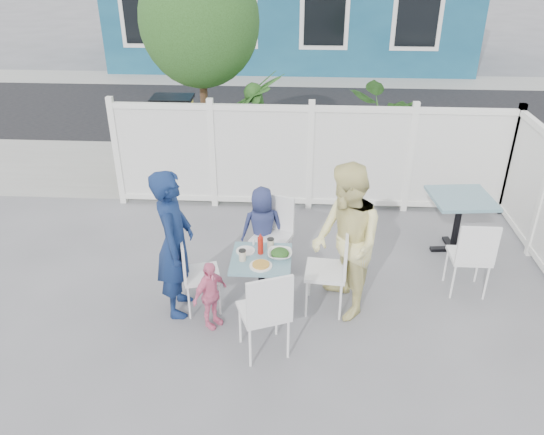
# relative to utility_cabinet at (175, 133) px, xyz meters

# --- Properties ---
(ground) EXTENTS (80.00, 80.00, 0.00)m
(ground) POSITION_rel_utility_cabinet_xyz_m (2.29, -4.00, -0.60)
(ground) COLOR slate
(near_sidewalk) EXTENTS (24.00, 2.60, 0.01)m
(near_sidewalk) POSITION_rel_utility_cabinet_xyz_m (2.29, -0.20, -0.60)
(near_sidewalk) COLOR gray
(near_sidewalk) RESTS_ON ground
(street) EXTENTS (24.00, 5.00, 0.01)m
(street) POSITION_rel_utility_cabinet_xyz_m (2.29, 3.50, -0.60)
(street) COLOR black
(street) RESTS_ON ground
(far_sidewalk) EXTENTS (24.00, 1.60, 0.01)m
(far_sidewalk) POSITION_rel_utility_cabinet_xyz_m (2.29, 6.60, -0.60)
(far_sidewalk) COLOR gray
(far_sidewalk) RESTS_ON ground
(fence_back) EXTENTS (5.86, 0.08, 1.60)m
(fence_back) POSITION_rel_utility_cabinet_xyz_m (2.39, -1.60, 0.18)
(fence_back) COLOR white
(fence_back) RESTS_ON ground
(tree) EXTENTS (1.80, 1.62, 3.59)m
(tree) POSITION_rel_utility_cabinet_xyz_m (0.69, -0.70, 1.99)
(tree) COLOR #382316
(tree) RESTS_ON ground
(utility_cabinet) EXTENTS (0.66, 0.48, 1.20)m
(utility_cabinet) POSITION_rel_utility_cabinet_xyz_m (0.00, 0.00, 0.00)
(utility_cabinet) COLOR gold
(utility_cabinet) RESTS_ON ground
(potted_shrub_a) EXTENTS (1.09, 1.09, 1.90)m
(potted_shrub_a) POSITION_rel_utility_cabinet_xyz_m (1.58, -0.90, 0.35)
(potted_shrub_a) COLOR #1E3D15
(potted_shrub_a) RESTS_ON ground
(potted_shrub_b) EXTENTS (2.02, 2.04, 1.71)m
(potted_shrub_b) POSITION_rel_utility_cabinet_xyz_m (3.79, -1.00, 0.26)
(potted_shrub_b) COLOR #1E3D15
(potted_shrub_b) RESTS_ON ground
(main_table) EXTENTS (0.64, 0.64, 0.68)m
(main_table) POSITION_rel_utility_cabinet_xyz_m (1.87, -4.17, -0.08)
(main_table) COLOR #3F6874
(main_table) RESTS_ON ground
(spare_table) EXTENTS (0.82, 0.82, 0.79)m
(spare_table) POSITION_rel_utility_cabinet_xyz_m (4.31, -2.76, 0.01)
(spare_table) COLOR #3F6874
(spare_table) RESTS_ON ground
(chair_left) EXTENTS (0.49, 0.50, 0.90)m
(chair_left) POSITION_rel_utility_cabinet_xyz_m (1.14, -4.19, -0.08)
(chair_left) COLOR white
(chair_left) RESTS_ON ground
(chair_right) EXTENTS (0.47, 0.49, 1.00)m
(chair_right) POSITION_rel_utility_cabinet_xyz_m (2.65, -4.10, -0.02)
(chair_right) COLOR white
(chair_right) RESTS_ON ground
(chair_back) EXTENTS (0.55, 0.54, 0.95)m
(chair_back) POSITION_rel_utility_cabinet_xyz_m (1.96, -3.31, -0.05)
(chair_back) COLOR white
(chair_back) RESTS_ON ground
(chair_near) EXTENTS (0.58, 0.57, 0.99)m
(chair_near) POSITION_rel_utility_cabinet_xyz_m (1.98, -4.91, -0.02)
(chair_near) COLOR white
(chair_near) RESTS_ON ground
(chair_spare) EXTENTS (0.43, 0.42, 0.96)m
(chair_spare) POSITION_rel_utility_cabinet_xyz_m (4.22, -3.74, -0.04)
(chair_spare) COLOR white
(chair_spare) RESTS_ON ground
(man) EXTENTS (0.44, 0.63, 1.67)m
(man) POSITION_rel_utility_cabinet_xyz_m (0.96, -4.20, 0.24)
(man) COLOR #11234F
(man) RESTS_ON ground
(woman) EXTENTS (0.87, 0.99, 1.73)m
(woman) POSITION_rel_utility_cabinet_xyz_m (2.76, -4.12, 0.26)
(woman) COLOR #EFDC4A
(woman) RESTS_ON ground
(boy) EXTENTS (0.59, 0.45, 1.07)m
(boy) POSITION_rel_utility_cabinet_xyz_m (1.82, -3.28, -0.06)
(boy) COLOR navy
(boy) RESTS_ON ground
(toddler) EXTENTS (0.43, 0.48, 0.78)m
(toddler) POSITION_rel_utility_cabinet_xyz_m (1.36, -4.48, -0.21)
(toddler) COLOR pink
(toddler) RESTS_ON ground
(plate_main) EXTENTS (0.24, 0.24, 0.01)m
(plate_main) POSITION_rel_utility_cabinet_xyz_m (1.88, -4.33, 0.08)
(plate_main) COLOR white
(plate_main) RESTS_ON main_table
(plate_side) EXTENTS (0.21, 0.21, 0.01)m
(plate_side) POSITION_rel_utility_cabinet_xyz_m (1.69, -4.05, 0.08)
(plate_side) COLOR white
(plate_side) RESTS_ON main_table
(salad_bowl) EXTENTS (0.26, 0.26, 0.06)m
(salad_bowl) POSITION_rel_utility_cabinet_xyz_m (2.07, -4.14, 0.11)
(salad_bowl) COLOR white
(salad_bowl) RESTS_ON main_table
(coffee_cup_a) EXTENTS (0.08, 0.08, 0.11)m
(coffee_cup_a) POSITION_rel_utility_cabinet_xyz_m (1.68, -4.23, 0.13)
(coffee_cup_a) COLOR beige
(coffee_cup_a) RESTS_ON main_table
(coffee_cup_b) EXTENTS (0.07, 0.07, 0.11)m
(coffee_cup_b) POSITION_rel_utility_cabinet_xyz_m (1.96, -3.97, 0.13)
(coffee_cup_b) COLOR beige
(coffee_cup_b) RESTS_ON main_table
(ketchup_bottle) EXTENTS (0.06, 0.06, 0.20)m
(ketchup_bottle) POSITION_rel_utility_cabinet_xyz_m (1.86, -4.08, 0.17)
(ketchup_bottle) COLOR #AA180D
(ketchup_bottle) RESTS_ON main_table
(salt_shaker) EXTENTS (0.03, 0.03, 0.07)m
(salt_shaker) POSITION_rel_utility_cabinet_xyz_m (1.77, -3.90, 0.11)
(salt_shaker) COLOR white
(salt_shaker) RESTS_ON main_table
(pepper_shaker) EXTENTS (0.03, 0.03, 0.06)m
(pepper_shaker) POSITION_rel_utility_cabinet_xyz_m (1.83, -3.91, 0.11)
(pepper_shaker) COLOR black
(pepper_shaker) RESTS_ON main_table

